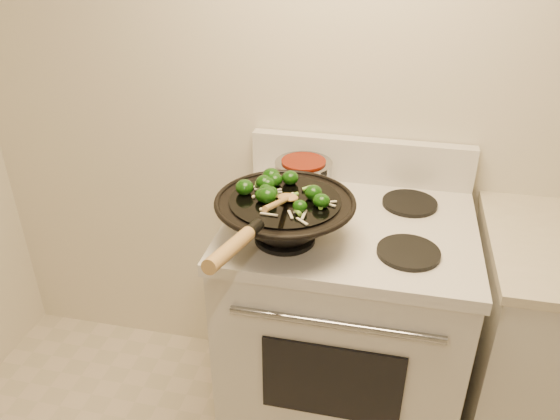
# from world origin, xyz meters

# --- Properties ---
(stove) EXTENTS (0.78, 0.67, 1.08)m
(stove) POSITION_xyz_m (-0.25, 1.17, 0.47)
(stove) COLOR silver
(stove) RESTS_ON ground
(wok) EXTENTS (0.41, 0.67, 0.21)m
(wok) POSITION_xyz_m (-0.43, 1.01, 1.00)
(wok) COLOR black
(wok) RESTS_ON stove
(stirfry) EXTENTS (0.30, 0.26, 0.05)m
(stirfry) POSITION_xyz_m (-0.45, 1.05, 1.08)
(stirfry) COLOR #0F3508
(stirfry) RESTS_ON wok
(wooden_spoon) EXTENTS (0.06, 0.27, 0.11)m
(wooden_spoon) POSITION_xyz_m (-0.42, 0.94, 1.09)
(wooden_spoon) COLOR olive
(wooden_spoon) RESTS_ON wok
(saucepan) EXTENTS (0.19, 0.31, 0.11)m
(saucepan) POSITION_xyz_m (-0.43, 1.32, 0.99)
(saucepan) COLOR gray
(saucepan) RESTS_ON stove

